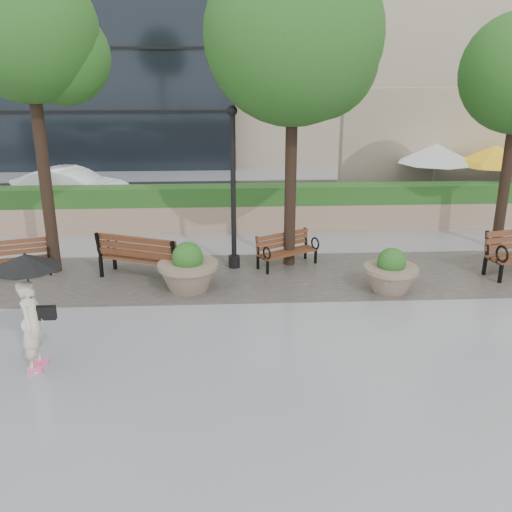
{
  "coord_description": "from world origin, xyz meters",
  "views": [
    {
      "loc": [
        0.55,
        -9.6,
        4.82
      ],
      "look_at": [
        1.12,
        1.29,
        1.1
      ],
      "focal_mm": 40.0,
      "sensor_mm": 36.0,
      "label": 1
    }
  ],
  "objects_px": {
    "bench_3": "(287,257)",
    "pedestrian": "(30,301)",
    "lamppost": "(233,200)",
    "bench_1": "(16,266)",
    "planter_left": "(188,272)",
    "car_right": "(71,187)",
    "bench_2": "(143,265)",
    "planter_right": "(390,275)"
  },
  "relations": [
    {
      "from": "bench_3",
      "to": "pedestrian",
      "type": "relative_size",
      "value": 0.82
    },
    {
      "from": "lamppost",
      "to": "bench_1",
      "type": "bearing_deg",
      "value": -176.32
    },
    {
      "from": "planter_left",
      "to": "car_right",
      "type": "relative_size",
      "value": 0.33
    },
    {
      "from": "bench_1",
      "to": "bench_2",
      "type": "xyz_separation_m",
      "value": [
        3.02,
        -0.3,
        0.08
      ]
    },
    {
      "from": "bench_2",
      "to": "pedestrian",
      "type": "distance_m",
      "value": 4.33
    },
    {
      "from": "bench_1",
      "to": "bench_2",
      "type": "bearing_deg",
      "value": -21.67
    },
    {
      "from": "lamppost",
      "to": "car_right",
      "type": "height_order",
      "value": "lamppost"
    },
    {
      "from": "planter_right",
      "to": "bench_2",
      "type": "bearing_deg",
      "value": 168.76
    },
    {
      "from": "bench_1",
      "to": "pedestrian",
      "type": "height_order",
      "value": "pedestrian"
    },
    {
      "from": "bench_3",
      "to": "planter_left",
      "type": "xyz_separation_m",
      "value": [
        -2.34,
        -1.44,
        0.19
      ]
    },
    {
      "from": "car_right",
      "to": "planter_right",
      "type": "bearing_deg",
      "value": -119.17
    },
    {
      "from": "bench_1",
      "to": "bench_3",
      "type": "distance_m",
      "value": 6.47
    },
    {
      "from": "planter_left",
      "to": "pedestrian",
      "type": "height_order",
      "value": "pedestrian"
    },
    {
      "from": "bench_1",
      "to": "lamppost",
      "type": "height_order",
      "value": "lamppost"
    },
    {
      "from": "planter_left",
      "to": "lamppost",
      "type": "relative_size",
      "value": 0.34
    },
    {
      "from": "planter_left",
      "to": "planter_right",
      "type": "bearing_deg",
      "value": -3.8
    },
    {
      "from": "bench_2",
      "to": "pedestrian",
      "type": "xyz_separation_m",
      "value": [
        -1.2,
        -4.07,
        0.88
      ]
    },
    {
      "from": "planter_right",
      "to": "car_right",
      "type": "relative_size",
      "value": 0.3
    },
    {
      "from": "planter_left",
      "to": "lamppost",
      "type": "height_order",
      "value": "lamppost"
    },
    {
      "from": "bench_2",
      "to": "lamppost",
      "type": "xyz_separation_m",
      "value": [
        2.13,
        0.63,
        1.38
      ]
    },
    {
      "from": "bench_2",
      "to": "bench_3",
      "type": "distance_m",
      "value": 3.5
    },
    {
      "from": "bench_1",
      "to": "bench_3",
      "type": "relative_size",
      "value": 1.03
    },
    {
      "from": "bench_1",
      "to": "car_right",
      "type": "bearing_deg",
      "value": 77.75
    },
    {
      "from": "lamppost",
      "to": "bench_2",
      "type": "bearing_deg",
      "value": -163.49
    },
    {
      "from": "planter_left",
      "to": "pedestrian",
      "type": "distance_m",
      "value": 4.06
    },
    {
      "from": "planter_left",
      "to": "car_right",
      "type": "distance_m",
      "value": 9.46
    },
    {
      "from": "planter_right",
      "to": "pedestrian",
      "type": "xyz_separation_m",
      "value": [
        -6.74,
        -2.97,
        0.81
      ]
    },
    {
      "from": "planter_right",
      "to": "car_right",
      "type": "height_order",
      "value": "car_right"
    },
    {
      "from": "car_right",
      "to": "pedestrian",
      "type": "relative_size",
      "value": 2.01
    },
    {
      "from": "planter_left",
      "to": "lamppost",
      "type": "bearing_deg",
      "value": 54.3
    },
    {
      "from": "pedestrian",
      "to": "bench_2",
      "type": "bearing_deg",
      "value": -11.2
    },
    {
      "from": "bench_1",
      "to": "bench_2",
      "type": "distance_m",
      "value": 3.04
    },
    {
      "from": "bench_2",
      "to": "lamppost",
      "type": "height_order",
      "value": "lamppost"
    },
    {
      "from": "pedestrian",
      "to": "planter_left",
      "type": "bearing_deg",
      "value": -29.93
    },
    {
      "from": "bench_3",
      "to": "car_right",
      "type": "distance_m",
      "value": 9.74
    },
    {
      "from": "bench_3",
      "to": "planter_left",
      "type": "relative_size",
      "value": 1.22
    },
    {
      "from": "lamppost",
      "to": "car_right",
      "type": "distance_m",
      "value": 8.91
    },
    {
      "from": "bench_2",
      "to": "planter_left",
      "type": "height_order",
      "value": "planter_left"
    },
    {
      "from": "bench_3",
      "to": "bench_1",
      "type": "bearing_deg",
      "value": 153.54
    },
    {
      "from": "bench_2",
      "to": "bench_3",
      "type": "bearing_deg",
      "value": -147.41
    },
    {
      "from": "planter_right",
      "to": "car_right",
      "type": "xyz_separation_m",
      "value": [
        -9.03,
        8.56,
        0.26
      ]
    },
    {
      "from": "bench_2",
      "to": "planter_right",
      "type": "bearing_deg",
      "value": -169.09
    }
  ]
}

